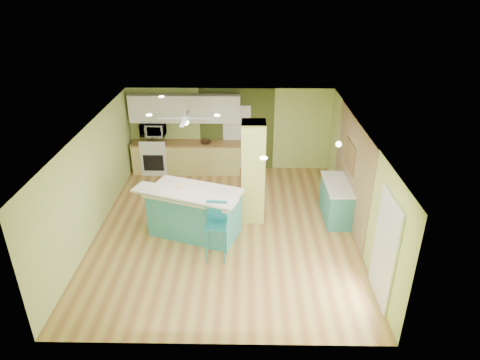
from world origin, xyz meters
name	(u,v)px	position (x,y,z in m)	size (l,w,h in m)	color
floor	(225,229)	(0.00, 0.00, -0.01)	(6.00, 7.00, 0.01)	#996535
ceiling	(224,129)	(0.00, 0.00, 2.50)	(6.00, 7.00, 0.01)	white
wall_back	(230,129)	(0.00, 3.50, 1.25)	(6.00, 0.01, 2.50)	#B6CA6C
wall_front	(213,285)	(0.00, -3.50, 1.25)	(6.00, 0.01, 2.50)	#B6CA6C
wall_left	(92,181)	(-3.00, 0.00, 1.25)	(0.01, 7.00, 2.50)	#B6CA6C
wall_right	(358,183)	(3.00, 0.00, 1.25)	(0.01, 7.00, 2.50)	#B6CA6C
wood_panel	(351,171)	(2.99, 0.60, 1.25)	(0.02, 3.40, 2.50)	#866B4C
olive_accent	(237,130)	(0.20, 3.49, 1.25)	(2.20, 0.02, 2.50)	#434E1F
interior_door	(237,138)	(0.20, 3.46, 1.00)	(0.82, 0.05, 2.00)	white
french_door	(385,250)	(2.97, -2.30, 1.05)	(0.04, 1.08, 2.10)	white
column	(253,172)	(0.65, 0.50, 1.25)	(0.55, 0.55, 2.50)	#B2BE58
kitchen_run	(187,157)	(-1.30, 3.20, 0.47)	(3.25, 0.63, 0.94)	tan
stove	(156,157)	(-2.25, 3.19, 0.46)	(0.76, 0.66, 1.08)	white
upper_cabinets	(185,108)	(-1.30, 3.32, 1.95)	(3.20, 0.34, 0.80)	white
microwave	(153,129)	(-2.25, 3.20, 1.35)	(0.70, 0.48, 0.39)	silver
ceiling_fan	(185,119)	(-1.10, 2.00, 2.08)	(1.41, 1.41, 0.61)	white
pendant_lamp	(339,144)	(2.65, 0.75, 1.88)	(0.14, 0.14, 0.69)	silver
wall_decor	(350,156)	(2.96, 0.80, 1.55)	(0.03, 0.90, 0.70)	brown
peninsula	(194,212)	(-0.69, -0.21, 0.58)	(2.50, 1.92, 1.26)	teal
bar_stool	(216,222)	(-0.12, -1.09, 0.87)	(0.46, 0.46, 1.31)	teal
side_counter	(336,200)	(2.70, 0.59, 0.47)	(0.61, 1.45, 0.93)	teal
fruit_bowl	(206,142)	(-0.71, 3.16, 0.98)	(0.31, 0.31, 0.08)	#342015
canister	(179,190)	(-0.99, -0.30, 1.19)	(0.15, 0.15, 0.19)	yellow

